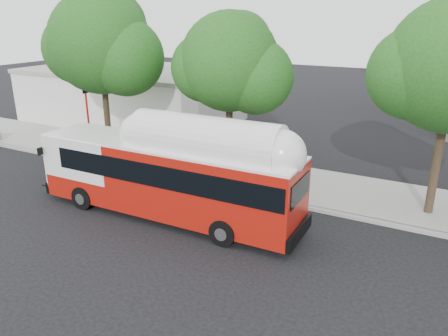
# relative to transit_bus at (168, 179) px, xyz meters

# --- Properties ---
(ground) EXTENTS (120.00, 120.00, 0.00)m
(ground) POSITION_rel_transit_bus_xyz_m (1.00, -0.35, -1.76)
(ground) COLOR black
(ground) RESTS_ON ground
(sidewalk) EXTENTS (60.00, 5.00, 0.15)m
(sidewalk) POSITION_rel_transit_bus_xyz_m (1.00, 6.15, -1.68)
(sidewalk) COLOR gray
(sidewalk) RESTS_ON ground
(curb_strip) EXTENTS (60.00, 0.30, 0.15)m
(curb_strip) POSITION_rel_transit_bus_xyz_m (1.00, 3.55, -1.68)
(curb_strip) COLOR gray
(curb_strip) RESTS_ON ground
(red_curb_segment) EXTENTS (10.00, 0.32, 0.16)m
(red_curb_segment) POSITION_rel_transit_bus_xyz_m (-2.00, 3.55, -1.68)
(red_curb_segment) COLOR maroon
(red_curb_segment) RESTS_ON ground
(street_tree_left) EXTENTS (6.67, 5.80, 9.74)m
(street_tree_left) POSITION_rel_transit_bus_xyz_m (-7.53, 5.21, 4.85)
(street_tree_left) COLOR #2D2116
(street_tree_left) RESTS_ON ground
(street_tree_mid) EXTENTS (5.75, 5.00, 8.62)m
(street_tree_mid) POSITION_rel_transit_bus_xyz_m (0.41, 5.71, 4.15)
(street_tree_mid) COLOR #2D2116
(street_tree_mid) RESTS_ON ground
(low_commercial_bldg) EXTENTS (16.20, 10.20, 4.25)m
(low_commercial_bldg) POSITION_rel_transit_bus_xyz_m (-13.00, 13.65, 0.40)
(low_commercial_bldg) COLOR silver
(low_commercial_bldg) RESTS_ON ground
(transit_bus) EXTENTS (12.73, 2.81, 3.76)m
(transit_bus) POSITION_rel_transit_bus_xyz_m (0.00, 0.00, 0.00)
(transit_bus) COLOR #A5140B
(transit_bus) RESTS_ON ground
(signal_pole) EXTENTS (0.12, 0.41, 4.35)m
(signal_pole) POSITION_rel_transit_bus_xyz_m (-8.48, 4.09, 0.48)
(signal_pole) COLOR red
(signal_pole) RESTS_ON ground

